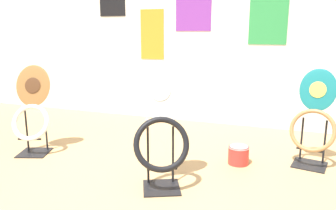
% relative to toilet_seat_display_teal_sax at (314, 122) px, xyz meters
% --- Properties ---
extents(ground_plane, '(14.00, 14.00, 0.00)m').
position_rel_toilet_seat_display_teal_sax_xyz_m(ground_plane, '(-1.40, -1.28, -0.40)').
color(ground_plane, tan).
extents(wall_back, '(8.00, 0.07, 2.60)m').
position_rel_toilet_seat_display_teal_sax_xyz_m(wall_back, '(-1.40, 1.13, 0.90)').
color(wall_back, silver).
rests_on(wall_back, ground_plane).
extents(toilet_seat_display_teal_sax, '(0.41, 0.33, 0.87)m').
position_rel_toilet_seat_display_teal_sax_xyz_m(toilet_seat_display_teal_sax, '(0.00, 0.00, 0.00)').
color(toilet_seat_display_teal_sax, black).
rests_on(toilet_seat_display_teal_sax, ground_plane).
extents(toilet_seat_display_white_plain, '(0.50, 0.47, 0.97)m').
position_rel_toilet_seat_display_teal_sax_xyz_m(toilet_seat_display_white_plain, '(-1.11, -0.87, 0.05)').
color(toilet_seat_display_white_plain, black).
rests_on(toilet_seat_display_white_plain, ground_plane).
extents(toilet_seat_display_woodgrain, '(0.43, 0.40, 0.87)m').
position_rel_toilet_seat_display_teal_sax_xyz_m(toilet_seat_display_woodgrain, '(-2.57, -0.60, -0.01)').
color(toilet_seat_display_woodgrain, black).
rests_on(toilet_seat_display_woodgrain, ground_plane).
extents(paint_can, '(0.19, 0.19, 0.17)m').
position_rel_toilet_seat_display_teal_sax_xyz_m(paint_can, '(-0.62, -0.19, -0.31)').
color(paint_can, red).
rests_on(paint_can, ground_plane).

